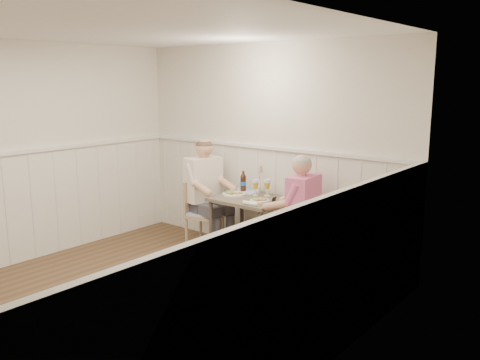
% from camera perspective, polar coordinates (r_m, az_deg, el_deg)
% --- Properties ---
extents(ground_plane, '(4.50, 4.50, 0.00)m').
position_cam_1_polar(ground_plane, '(5.16, -12.36, -13.69)').
color(ground_plane, '#422B18').
extents(room_shell, '(4.04, 4.54, 2.60)m').
position_cam_1_polar(room_shell, '(4.74, -13.12, 3.24)').
color(room_shell, silver).
rests_on(room_shell, ground).
extents(wainscot, '(4.00, 4.49, 1.34)m').
position_cam_1_polar(wainscot, '(5.35, -6.90, -4.75)').
color(wainscot, beige).
rests_on(wainscot, ground).
extents(dining_table, '(0.85, 0.70, 0.75)m').
position_cam_1_polar(dining_table, '(6.15, 1.17, -2.97)').
color(dining_table, brown).
rests_on(dining_table, ground).
extents(chair_right, '(0.45, 0.45, 0.82)m').
position_cam_1_polar(chair_right, '(5.74, 6.64, -6.16)').
color(chair_right, tan).
rests_on(chair_right, ground).
extents(chair_left, '(0.48, 0.48, 0.86)m').
position_cam_1_polar(chair_left, '(6.66, -4.37, -3.48)').
color(chair_left, tan).
rests_on(chair_left, ground).
extents(man_in_pink, '(0.67, 0.46, 1.37)m').
position_cam_1_polar(man_in_pink, '(5.74, 6.69, -4.81)').
color(man_in_pink, '#3F3F47').
rests_on(man_in_pink, ground).
extents(diner_cream, '(0.72, 0.52, 1.43)m').
position_cam_1_polar(diner_cream, '(6.63, -3.90, -2.35)').
color(diner_cream, '#3F3F47').
rests_on(diner_cream, ground).
extents(plate_man, '(0.23, 0.23, 0.06)m').
position_cam_1_polar(plate_man, '(5.95, 2.16, -2.22)').
color(plate_man, white).
rests_on(plate_man, dining_table).
extents(plate_diner, '(0.29, 0.29, 0.07)m').
position_cam_1_polar(plate_diner, '(6.28, -0.83, -1.47)').
color(plate_diner, white).
rests_on(plate_diner, dining_table).
extents(beer_glass_a, '(0.08, 0.08, 0.21)m').
position_cam_1_polar(beer_glass_a, '(6.20, 3.07, -0.57)').
color(beer_glass_a, silver).
rests_on(beer_glass_a, dining_table).
extents(beer_glass_b, '(0.08, 0.08, 0.19)m').
position_cam_1_polar(beer_glass_b, '(6.22, 1.76, -0.58)').
color(beer_glass_b, silver).
rests_on(beer_glass_b, dining_table).
extents(beer_bottle, '(0.07, 0.07, 0.26)m').
position_cam_1_polar(beer_bottle, '(6.46, 0.36, -0.25)').
color(beer_bottle, black).
rests_on(beer_bottle, dining_table).
extents(rolled_napkin, '(0.20, 0.05, 0.04)m').
position_cam_1_polar(rolled_napkin, '(5.76, 1.20, -2.64)').
color(rolled_napkin, white).
rests_on(rolled_napkin, dining_table).
extents(grass_vase, '(0.04, 0.04, 0.37)m').
position_cam_1_polar(grass_vase, '(6.38, 2.17, 0.03)').
color(grass_vase, silver).
rests_on(grass_vase, dining_table).
extents(gingham_mat, '(0.35, 0.29, 0.01)m').
position_cam_1_polar(gingham_mat, '(6.48, 0.57, -1.26)').
color(gingham_mat, '#5F80BE').
rests_on(gingham_mat, dining_table).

